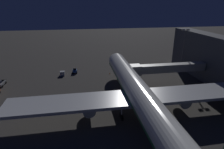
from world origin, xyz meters
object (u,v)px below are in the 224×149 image
airliner_at_gate (141,99)px  traffic_cone_nose_port (121,72)px  belt_loader (1,83)px  baggage_container_far_row (62,73)px  jet_bridge (163,68)px  pushback_tug (75,71)px  apron_floodlight_mast (183,48)px  traffic_cone_nose_starboard (110,73)px

airliner_at_gate → traffic_cone_nose_port: 31.93m
belt_loader → baggage_container_far_row: belt_loader is taller
belt_loader → baggage_container_far_row: bearing=-161.7°
jet_bridge → pushback_tug: bearing=-29.5°
airliner_at_gate → belt_loader: bearing=-34.2°
jet_bridge → belt_loader: bearing=-8.6°
apron_floodlight_mast → baggage_container_far_row: 46.57m
apron_floodlight_mast → baggage_container_far_row: size_ratio=9.80×
airliner_at_gate → traffic_cone_nose_starboard: bearing=-86.0°
traffic_cone_nose_port → airliner_at_gate: bearing=86.0°
belt_loader → baggage_container_far_row: 20.18m
pushback_tug → traffic_cone_nose_starboard: 13.71m
airliner_at_gate → pushback_tug: airliner_at_gate is taller
airliner_at_gate → belt_loader: 47.56m
pushback_tug → baggage_container_far_row: pushback_tug is taller
belt_loader → airliner_at_gate: bearing=145.8°
airliner_at_gate → apron_floodlight_mast: bearing=-131.6°
traffic_cone_nose_starboard → belt_loader: bearing=7.4°
jet_bridge → traffic_cone_nose_port: size_ratio=46.10×
traffic_cone_nose_port → traffic_cone_nose_starboard: 4.40m
belt_loader → traffic_cone_nose_starboard: size_ratio=14.06×
jet_bridge → belt_loader: 53.39m
airliner_at_gate → belt_loader: (39.15, -26.58, -4.72)m
jet_bridge → baggage_container_far_row: jet_bridge is taller
traffic_cone_nose_port → belt_loader: bearing=6.7°
traffic_cone_nose_starboard → airliner_at_gate: bearing=94.0°
baggage_container_far_row → traffic_cone_nose_starboard: baggage_container_far_row is taller
baggage_container_far_row → traffic_cone_nose_starboard: 17.87m
belt_loader → jet_bridge: bearing=171.4°
jet_bridge → traffic_cone_nose_port: 17.87m
traffic_cone_nose_port → apron_floodlight_mast: bearing=173.5°
apron_floodlight_mast → belt_loader: 65.30m
pushback_tug → baggage_container_far_row: 4.97m
airliner_at_gate → pushback_tug: size_ratio=28.61×
apron_floodlight_mast → traffic_cone_nose_starboard: (27.70, -2.66, -9.50)m
traffic_cone_nose_port → traffic_cone_nose_starboard: size_ratio=1.00×
airliner_at_gate → apron_floodlight_mast: (-25.50, -28.75, 4.20)m
pushback_tug → baggage_container_far_row: (4.55, 1.99, -0.01)m
pushback_tug → baggage_container_far_row: bearing=23.6°
apron_floodlight_mast → belt_loader: bearing=1.9°
jet_bridge → pushback_tug: jet_bridge is taller
jet_bridge → apron_floodlight_mast: size_ratio=1.52×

